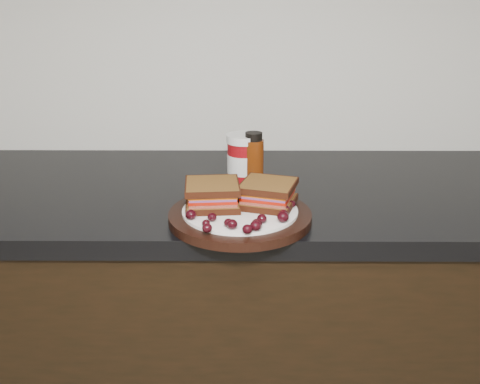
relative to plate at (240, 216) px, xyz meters
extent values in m
cube|color=black|center=(-0.05, 0.21, -0.48)|extent=(3.96, 0.58, 0.86)
cube|color=black|center=(-0.05, 0.21, -0.03)|extent=(3.98, 0.60, 0.04)
cylinder|color=black|center=(0.00, 0.00, 0.00)|extent=(0.28, 0.28, 0.02)
ellipsoid|color=black|center=(-0.09, -0.05, 0.02)|extent=(0.02, 0.02, 0.02)
ellipsoid|color=black|center=(-0.05, -0.06, 0.02)|extent=(0.02, 0.02, 0.02)
ellipsoid|color=black|center=(-0.06, -0.09, 0.02)|extent=(0.02, 0.02, 0.01)
ellipsoid|color=black|center=(-0.06, -0.11, 0.02)|extent=(0.02, 0.02, 0.02)
ellipsoid|color=black|center=(-0.01, -0.09, 0.02)|extent=(0.02, 0.02, 0.02)
ellipsoid|color=black|center=(-0.02, -0.08, 0.02)|extent=(0.02, 0.02, 0.02)
ellipsoid|color=black|center=(0.01, -0.11, 0.02)|extent=(0.02, 0.02, 0.02)
ellipsoid|color=black|center=(0.03, -0.10, 0.02)|extent=(0.02, 0.02, 0.02)
ellipsoid|color=black|center=(0.03, -0.09, 0.02)|extent=(0.02, 0.02, 0.02)
ellipsoid|color=black|center=(0.04, -0.07, 0.02)|extent=(0.02, 0.02, 0.02)
ellipsoid|color=black|center=(0.08, -0.06, 0.03)|extent=(0.02, 0.02, 0.02)
ellipsoid|color=black|center=(0.08, -0.04, 0.02)|extent=(0.02, 0.02, 0.02)
ellipsoid|color=black|center=(0.09, -0.02, 0.02)|extent=(0.02, 0.02, 0.02)
ellipsoid|color=black|center=(0.10, 0.01, 0.02)|extent=(0.02, 0.02, 0.01)
ellipsoid|color=black|center=(0.08, 0.02, 0.02)|extent=(0.02, 0.02, 0.01)
ellipsoid|color=black|center=(0.06, 0.03, 0.02)|extent=(0.02, 0.02, 0.02)
ellipsoid|color=black|center=(-0.04, 0.05, 0.02)|extent=(0.02, 0.02, 0.02)
ellipsoid|color=black|center=(-0.05, 0.04, 0.02)|extent=(0.02, 0.02, 0.02)
ellipsoid|color=black|center=(-0.08, 0.03, 0.02)|extent=(0.02, 0.02, 0.02)
ellipsoid|color=black|center=(-0.07, 0.03, 0.02)|extent=(0.02, 0.02, 0.02)
ellipsoid|color=black|center=(-0.06, -0.01, 0.02)|extent=(0.02, 0.02, 0.02)
ellipsoid|color=black|center=(-0.06, -0.01, 0.02)|extent=(0.02, 0.02, 0.02)
ellipsoid|color=black|center=(-0.05, 0.02, 0.02)|extent=(0.02, 0.02, 0.02)
ellipsoid|color=black|center=(-0.08, 0.03, 0.02)|extent=(0.02, 0.02, 0.02)
ellipsoid|color=black|center=(-0.07, 0.00, 0.02)|extent=(0.02, 0.02, 0.02)
cylinder|color=maroon|center=(0.01, 0.22, 0.05)|extent=(0.10, 0.10, 0.12)
cylinder|color=#542108|center=(0.03, 0.20, 0.06)|extent=(0.05, 0.05, 0.13)
camera|label=1|loc=(0.01, -0.97, 0.41)|focal=40.00mm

